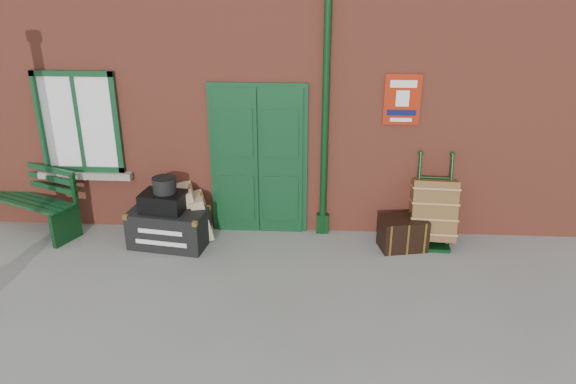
# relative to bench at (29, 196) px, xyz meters

# --- Properties ---
(ground) EXTENTS (80.00, 80.00, 0.00)m
(ground) POSITION_rel_bench_xyz_m (3.78, -1.32, -0.53)
(ground) COLOR gray
(ground) RESTS_ON ground
(station_building) EXTENTS (10.30, 4.30, 4.36)m
(station_building) POSITION_rel_bench_xyz_m (3.77, 2.17, 1.64)
(station_building) COLOR #984431
(station_building) RESTS_ON ground
(bench) EXTENTS (1.75, 1.17, 1.05)m
(bench) POSITION_rel_bench_xyz_m (0.00, 0.00, 0.00)
(bench) COLOR #0F3A1D
(bench) RESTS_ON ground
(houdini_trunk) EXTENTS (1.16, 0.75, 0.54)m
(houdini_trunk) POSITION_rel_bench_xyz_m (2.23, -0.41, -0.26)
(houdini_trunk) COLOR black
(houdini_trunk) RESTS_ON ground
(strongbox) EXTENTS (0.65, 0.52, 0.27)m
(strongbox) POSITION_rel_bench_xyz_m (2.18, -0.41, 0.15)
(strongbox) COLOR black
(strongbox) RESTS_ON houdini_trunk
(hatbox) EXTENTS (0.37, 0.37, 0.22)m
(hatbox) POSITION_rel_bench_xyz_m (2.21, -0.38, 0.39)
(hatbox) COLOR black
(hatbox) RESTS_ON strongbox
(suitcase_back) EXTENTS (0.46, 0.60, 0.77)m
(suitcase_back) POSITION_rel_bench_xyz_m (2.46, -0.07, -0.14)
(suitcase_back) COLOR tan
(suitcase_back) RESTS_ON ground
(suitcase_front) EXTENTS (0.43, 0.55, 0.67)m
(suitcase_front) POSITION_rel_bench_xyz_m (2.64, -0.12, -0.19)
(suitcase_front) COLOR tan
(suitcase_front) RESTS_ON ground
(porter_trolley) EXTENTS (0.66, 0.71, 1.30)m
(porter_trolley) POSITION_rel_bench_xyz_m (6.00, -0.10, -0.02)
(porter_trolley) COLOR #0C3314
(porter_trolley) RESTS_ON ground
(dark_trunk) EXTENTS (0.71, 0.54, 0.46)m
(dark_trunk) POSITION_rel_bench_xyz_m (5.57, -0.31, -0.29)
(dark_trunk) COLOR black
(dark_trunk) RESTS_ON ground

